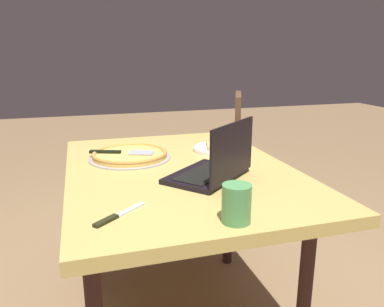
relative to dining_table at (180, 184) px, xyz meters
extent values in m
cube|color=tan|center=(0.00, 0.00, 0.05)|extent=(1.25, 0.91, 0.04)
cylinder|color=#38201F|center=(-0.38, -0.38, -0.31)|extent=(0.05, 0.05, 0.69)
cylinder|color=#38201F|center=(0.38, -0.38, -0.31)|extent=(0.05, 0.05, 0.69)
cylinder|color=#38201F|center=(0.38, 0.38, -0.31)|extent=(0.05, 0.05, 0.69)
cube|color=black|center=(-0.15, -0.07, 0.08)|extent=(0.37, 0.38, 0.02)
cube|color=black|center=(-0.15, -0.07, 0.09)|extent=(0.28, 0.30, 0.00)
cube|color=black|center=(-0.23, -0.14, 0.19)|extent=(0.22, 0.25, 0.21)
cube|color=black|center=(-0.23, -0.14, 0.19)|extent=(0.19, 0.22, 0.18)
cylinder|color=white|center=(0.22, -0.24, 0.08)|extent=(0.21, 0.21, 0.01)
torus|color=silver|center=(0.22, -0.24, 0.09)|extent=(0.21, 0.21, 0.01)
cube|color=tan|center=(0.22, -0.24, 0.10)|extent=(0.16, 0.12, 0.02)
cube|color=gold|center=(0.28, -0.26, 0.10)|extent=(0.04, 0.08, 0.03)
cylinder|color=#9C959A|center=(0.20, 0.18, 0.08)|extent=(0.37, 0.37, 0.01)
cylinder|color=#E3B653|center=(0.20, 0.18, 0.09)|extent=(0.33, 0.33, 0.02)
torus|color=#BB833B|center=(0.20, 0.18, 0.10)|extent=(0.34, 0.34, 0.02)
cube|color=#A6AFB7|center=(0.19, 0.13, 0.10)|extent=(0.10, 0.13, 0.00)
cube|color=black|center=(0.24, 0.28, 0.10)|extent=(0.07, 0.14, 0.01)
cube|color=silver|center=(-0.39, 0.27, 0.07)|extent=(0.11, 0.13, 0.00)
cube|color=black|center=(-0.44, 0.33, 0.08)|extent=(0.07, 0.08, 0.01)
cylinder|color=#4E9453|center=(-0.54, -0.02, 0.13)|extent=(0.08, 0.08, 0.11)
cylinder|color=#432921|center=(-0.54, -0.02, 0.16)|extent=(0.07, 0.07, 0.01)
cube|color=#4F3422|center=(0.93, -0.45, -0.19)|extent=(0.56, 0.56, 0.04)
cube|color=#4F3422|center=(0.85, -0.63, 0.05)|extent=(0.39, 0.19, 0.44)
cylinder|color=#4F3422|center=(1.18, -0.35, -0.43)|extent=(0.03, 0.03, 0.45)
cylinder|color=#4F3422|center=(0.83, -0.19, -0.43)|extent=(0.03, 0.03, 0.45)
cylinder|color=#4F3422|center=(1.03, -0.70, -0.43)|extent=(0.03, 0.03, 0.45)
cylinder|color=#4F3422|center=(0.67, -0.55, -0.43)|extent=(0.03, 0.03, 0.45)
camera|label=1|loc=(-1.45, 0.38, 0.54)|focal=35.33mm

